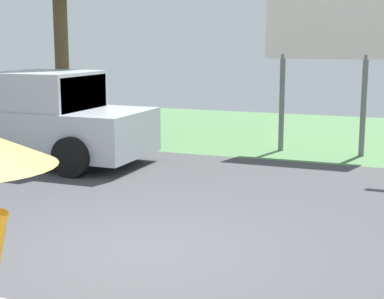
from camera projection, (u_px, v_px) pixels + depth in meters
name	position (u px, v px, depth m)	size (l,w,h in m)	color
ground_plane	(215.00, 196.00, 9.96)	(40.00, 22.00, 0.20)	#424244
pickup_truck	(29.00, 120.00, 12.48)	(5.20, 2.28, 1.88)	#ADB2BA
roadside_billboard	(324.00, 38.00, 12.98)	(2.60, 0.12, 3.50)	slate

